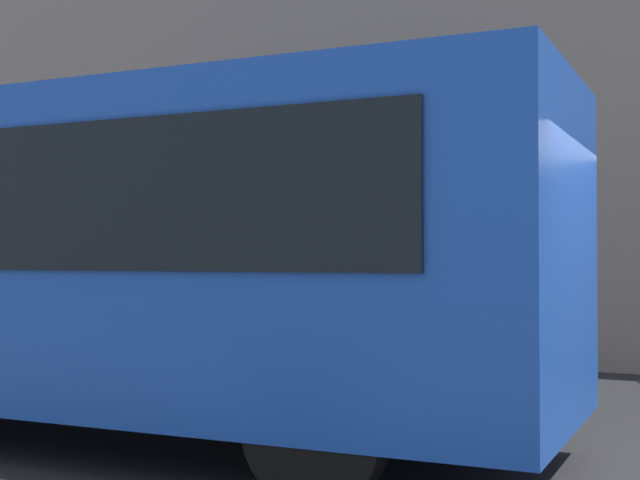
% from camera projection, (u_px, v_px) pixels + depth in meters
% --- Properties ---
extents(red_bus, '(9.05, 2.54, 3.08)m').
position_uv_depth(red_bus, '(71.00, 254.00, 8.12)').
color(red_bus, '#1947AD').
rests_on(red_bus, ground_plane).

